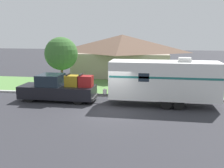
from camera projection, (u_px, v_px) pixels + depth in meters
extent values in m
plane|color=#2D2D33|center=(110.00, 111.00, 16.28)|extent=(120.00, 120.00, 0.00)
cube|color=#ADADA8|center=(118.00, 96.00, 19.89)|extent=(80.00, 0.30, 0.14)
cube|color=#568442|center=(123.00, 87.00, 23.43)|extent=(80.00, 7.00, 0.03)
cube|color=gray|center=(122.00, 64.00, 29.93)|extent=(10.76, 6.88, 2.75)
pyramid|color=brown|center=(122.00, 43.00, 29.44)|extent=(11.62, 7.43, 2.05)
cube|color=#4C3828|center=(118.00, 70.00, 26.69)|extent=(1.00, 0.06, 2.10)
cylinder|color=black|center=(29.00, 96.00, 18.24)|extent=(0.88, 0.28, 0.88)
cylinder|color=black|center=(39.00, 91.00, 19.79)|extent=(0.88, 0.28, 0.88)
cylinder|color=black|center=(78.00, 98.00, 17.66)|extent=(0.88, 0.28, 0.88)
cylinder|color=black|center=(84.00, 93.00, 19.21)|extent=(0.88, 0.28, 0.88)
cube|color=black|center=(44.00, 91.00, 18.84)|extent=(3.36, 1.96, 0.90)
cube|color=#19232D|center=(51.00, 80.00, 18.57)|extent=(1.75, 1.80, 0.83)
cube|color=black|center=(79.00, 92.00, 18.40)|extent=(2.24, 1.96, 0.90)
cube|color=#333333|center=(95.00, 97.00, 18.28)|extent=(0.12, 1.76, 0.20)
cube|color=olive|center=(73.00, 81.00, 18.30)|extent=(1.03, 0.82, 0.80)
cube|color=black|center=(68.00, 74.00, 18.26)|extent=(0.10, 0.91, 0.08)
cube|color=maroon|center=(86.00, 81.00, 18.15)|extent=(1.03, 0.82, 0.80)
cube|color=black|center=(81.00, 75.00, 18.10)|extent=(0.10, 0.91, 0.08)
cylinder|color=black|center=(166.00, 104.00, 16.54)|extent=(0.74, 0.22, 0.74)
cylinder|color=black|center=(165.00, 97.00, 18.42)|extent=(0.74, 0.22, 0.74)
cylinder|color=black|center=(179.00, 104.00, 16.41)|extent=(0.74, 0.22, 0.74)
cylinder|color=black|center=(176.00, 97.00, 18.29)|extent=(0.74, 0.22, 0.74)
cube|color=silver|center=(164.00, 80.00, 17.22)|extent=(7.41, 2.23, 2.55)
cube|color=#1E6660|center=(165.00, 78.00, 16.07)|extent=(7.26, 0.01, 0.14)
cube|color=#383838|center=(104.00, 95.00, 18.13)|extent=(0.99, 0.12, 0.10)
cylinder|color=silver|center=(105.00, 92.00, 18.07)|extent=(0.28, 0.28, 0.36)
cube|color=silver|center=(185.00, 60.00, 16.72)|extent=(0.80, 0.68, 0.28)
cube|color=#19232D|center=(144.00, 78.00, 16.28)|extent=(0.70, 0.01, 0.56)
cylinder|color=brown|center=(112.00, 87.00, 20.81)|extent=(0.09, 0.09, 1.07)
cube|color=silver|center=(112.00, 80.00, 20.68)|extent=(0.48, 0.20, 0.22)
cylinder|color=brown|center=(62.00, 75.00, 24.51)|extent=(0.24, 0.24, 1.83)
sphere|color=#38662D|center=(61.00, 54.00, 24.09)|extent=(3.19, 3.19, 3.19)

